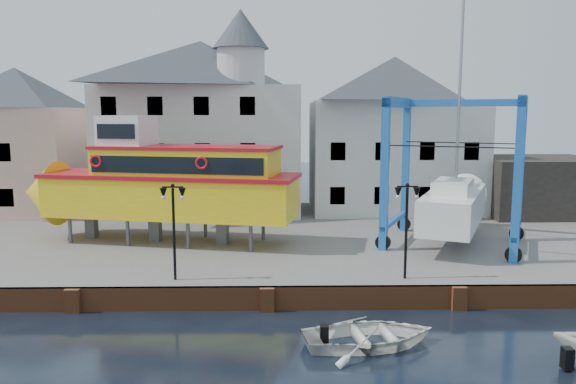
{
  "coord_description": "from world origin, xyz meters",
  "views": [
    {
      "loc": [
        0.45,
        -22.42,
        8.18
      ],
      "look_at": [
        1.0,
        7.0,
        4.0
      ],
      "focal_mm": 35.0,
      "sensor_mm": 36.0,
      "label": 1
    }
  ],
  "objects": [
    {
      "name": "ground",
      "position": [
        0.0,
        0.0,
        0.0
      ],
      "size": [
        140.0,
        140.0,
        0.0
      ],
      "primitive_type": "plane",
      "color": "black",
      "rests_on": "ground"
    },
    {
      "name": "hardstanding",
      "position": [
        0.0,
        11.0,
        0.5
      ],
      "size": [
        44.0,
        22.0,
        1.0
      ],
      "primitive_type": "cube",
      "color": "#605E5A",
      "rests_on": "ground"
    },
    {
      "name": "quay_wall",
      "position": [
        -0.0,
        0.1,
        0.5
      ],
      "size": [
        44.0,
        0.47,
        1.0
      ],
      "color": "brown",
      "rests_on": "ground"
    },
    {
      "name": "building_pink",
      "position": [
        -18.0,
        18.0,
        6.15
      ],
      "size": [
        8.0,
        7.0,
        10.3
      ],
      "color": "#DDA997",
      "rests_on": "hardstanding"
    },
    {
      "name": "building_white_main",
      "position": [
        -4.87,
        18.39,
        7.34
      ],
      "size": [
        14.0,
        8.3,
        14.0
      ],
      "color": "silver",
      "rests_on": "hardstanding"
    },
    {
      "name": "building_white_right",
      "position": [
        9.0,
        19.0,
        6.6
      ],
      "size": [
        12.0,
        8.0,
        11.2
      ],
      "color": "silver",
      "rests_on": "hardstanding"
    },
    {
      "name": "shed_dark",
      "position": [
        19.0,
        17.0,
        3.0
      ],
      "size": [
        8.0,
        7.0,
        4.0
      ],
      "primitive_type": "cube",
      "color": "black",
      "rests_on": "hardstanding"
    },
    {
      "name": "lamp_post_left",
      "position": [
        -4.0,
        1.2,
        4.17
      ],
      "size": [
        1.12,
        0.32,
        4.2
      ],
      "color": "black",
      "rests_on": "hardstanding"
    },
    {
      "name": "lamp_post_right",
      "position": [
        6.0,
        1.2,
        4.17
      ],
      "size": [
        1.12,
        0.32,
        4.2
      ],
      "color": "black",
      "rests_on": "hardstanding"
    },
    {
      "name": "tour_boat",
      "position": [
        -6.39,
        8.62,
        4.3
      ],
      "size": [
        16.52,
        7.12,
        7.0
      ],
      "rotation": [
        0.0,
        0.0,
        -0.21
      ],
      "color": "#59595E",
      "rests_on": "hardstanding"
    },
    {
      "name": "travel_lift",
      "position": [
        10.38,
        8.25,
        3.56
      ],
      "size": [
        8.84,
        10.34,
        15.38
      ],
      "rotation": [
        0.0,
        0.0,
        -0.43
      ],
      "color": "blue",
      "rests_on": "hardstanding"
    },
    {
      "name": "motorboat_b",
      "position": [
        3.68,
        -3.56,
        0.0
      ],
      "size": [
        5.21,
        4.09,
        0.98
      ],
      "primitive_type": "imported",
      "rotation": [
        0.0,
        0.0,
        1.73
      ],
      "color": "white",
      "rests_on": "ground"
    }
  ]
}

